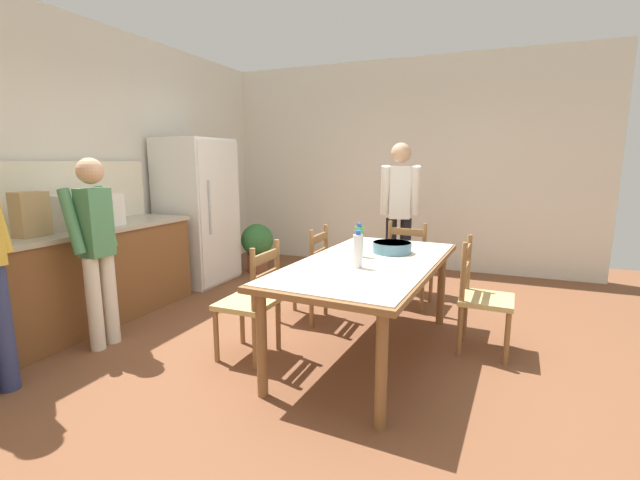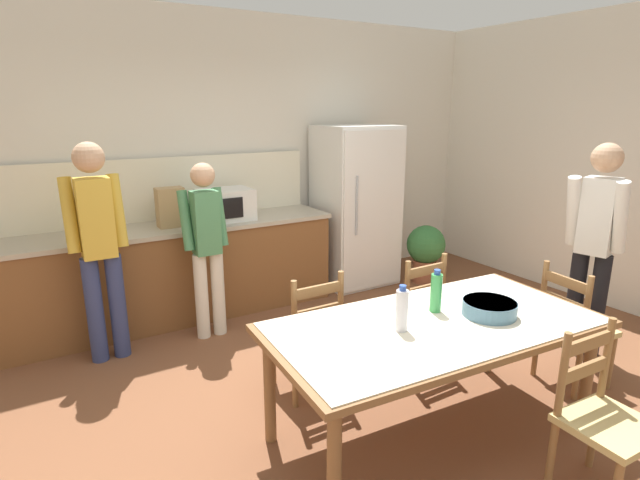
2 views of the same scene
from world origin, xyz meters
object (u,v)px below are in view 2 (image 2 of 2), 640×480
(refrigerator, at_px, (356,206))
(microwave, at_px, (225,205))
(person_at_sink, at_px, (98,242))
(dining_table, at_px, (435,333))
(bottle_off_centre, at_px, (436,292))
(serving_bowl, at_px, (489,307))
(chair_head_end, at_px, (573,327))
(person_by_table, at_px, (595,239))
(potted_plant, at_px, (426,250))
(chair_side_far_right, at_px, (412,310))
(paper_bag, at_px, (170,207))
(chair_side_near_right, at_px, (603,419))
(bottle_near_centre, at_px, (402,310))
(person_at_counter, at_px, (206,242))
(chair_side_far_left, at_px, (308,334))

(refrigerator, relative_size, microwave, 3.57)
(microwave, height_order, person_at_sink, person_at_sink)
(dining_table, distance_m, bottle_off_centre, 0.25)
(serving_bowl, relative_size, chair_head_end, 0.35)
(person_by_table, distance_m, potted_plant, 2.05)
(chair_side_far_right, bearing_deg, chair_head_end, 132.64)
(paper_bag, distance_m, chair_side_near_right, 3.66)
(bottle_near_centre, bearing_deg, person_at_sink, 121.86)
(serving_bowl, bearing_deg, paper_bag, 113.96)
(microwave, bearing_deg, refrigerator, -0.70)
(paper_bag, height_order, person_by_table, person_by_table)
(person_at_sink, xyz_separation_m, potted_plant, (3.45, 0.05, -0.59))
(bottle_near_centre, relative_size, person_by_table, 0.16)
(dining_table, relative_size, chair_side_far_right, 2.26)
(chair_head_end, bearing_deg, person_at_sink, 59.26)
(dining_table, distance_m, chair_side_near_right, 0.94)
(person_at_sink, distance_m, person_by_table, 3.88)
(person_at_sink, relative_size, person_at_counter, 1.13)
(potted_plant, bearing_deg, dining_table, -131.95)
(dining_table, height_order, person_at_counter, person_at_counter)
(paper_bag, bearing_deg, refrigerator, -0.31)
(refrigerator, height_order, chair_head_end, refrigerator)
(paper_bag, distance_m, chair_head_end, 3.46)
(bottle_off_centre, bearing_deg, chair_side_far_left, 125.81)
(dining_table, relative_size, chair_side_far_left, 2.26)
(microwave, height_order, serving_bowl, microwave)
(refrigerator, distance_m, dining_table, 2.84)
(microwave, height_order, chair_side_far_left, microwave)
(refrigerator, height_order, potted_plant, refrigerator)
(bottle_near_centre, xyz_separation_m, person_at_counter, (-0.44, 2.04, -0.02))
(refrigerator, distance_m, potted_plant, 0.96)
(refrigerator, distance_m, chair_side_far_left, 2.42)
(person_at_counter, relative_size, potted_plant, 2.30)
(bottle_off_centre, height_order, chair_head_end, bottle_off_centre)
(bottle_near_centre, bearing_deg, chair_side_far_right, 44.72)
(refrigerator, relative_size, person_at_counter, 1.16)
(person_at_sink, bearing_deg, dining_table, -143.62)
(paper_bag, height_order, bottle_near_centre, paper_bag)
(microwave, relative_size, potted_plant, 0.75)
(refrigerator, xyz_separation_m, chair_side_far_left, (-1.62, -1.74, -0.45))
(chair_side_near_right, relative_size, person_by_table, 0.53)
(bottle_off_centre, distance_m, serving_bowl, 0.33)
(refrigerator, distance_m, paper_bag, 2.07)
(bottle_off_centre, bearing_deg, chair_side_near_right, -72.74)
(microwave, distance_m, bottle_near_centre, 2.57)
(chair_head_end, bearing_deg, bottle_near_centre, 93.13)
(paper_bag, xyz_separation_m, chair_side_near_right, (1.24, -3.39, -0.65))
(chair_head_end, bearing_deg, bottle_off_centre, 87.19)
(refrigerator, relative_size, chair_side_near_right, 1.96)
(chair_side_far_right, relative_size, chair_side_far_left, 1.00)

